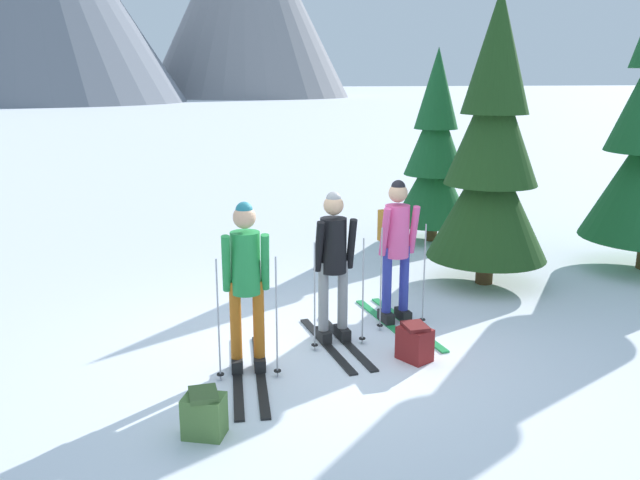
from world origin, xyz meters
name	(u,v)px	position (x,y,z in m)	size (l,w,h in m)	color
ground_plane	(317,349)	(0.00, 0.00, 0.00)	(400.00, 400.00, 0.00)	white
skier_in_green	(246,282)	(-0.78, -0.33, 0.91)	(0.61, 1.82, 1.68)	black
skier_in_black	(334,262)	(0.23, 0.17, 0.89)	(0.61, 1.58, 1.64)	black
skier_in_pink	(396,244)	(1.08, 0.55, 0.94)	(0.61, 1.81, 1.68)	green
pine_tree_mid	(435,155)	(3.17, 4.11, 1.50)	(1.36, 1.36, 3.28)	#51381E
pine_tree_far	(492,154)	(2.84, 1.63, 1.80)	(1.63, 1.63, 3.93)	#51381E
backpack_on_snow_front	(204,414)	(-1.30, -1.42, 0.19)	(0.39, 0.35, 0.38)	#4C7238
backpack_on_snow_beside	(415,342)	(0.89, -0.50, 0.19)	(0.35, 0.39, 0.38)	maroon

